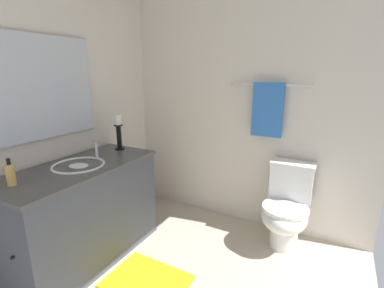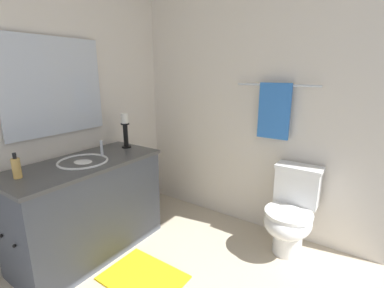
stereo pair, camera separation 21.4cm
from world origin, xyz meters
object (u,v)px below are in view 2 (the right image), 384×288
soap_bottle (16,168)px  towel_near_vanity (274,111)px  sink_basin (84,166)px  towel_bar (277,85)px  candle_holder_tall (125,129)px  toilet (290,214)px  bath_mat (143,278)px  mirror (55,87)px  vanity_cabinet (88,208)px

soap_bottle → towel_near_vanity: size_ratio=0.37×
sink_basin → towel_bar: bearing=45.7°
candle_holder_tall → soap_bottle: (-0.02, -0.97, -0.10)m
toilet → bath_mat: size_ratio=1.25×
sink_basin → soap_bottle: (-0.06, -0.47, 0.11)m
mirror → towel_bar: bearing=39.5°
candle_holder_tall → bath_mat: size_ratio=0.55×
toilet → candle_holder_tall: bearing=-162.7°
soap_bottle → bath_mat: bearing=34.2°
soap_bottle → towel_near_vanity: towel_near_vanity is taller
soap_bottle → toilet: bearing=43.8°
bath_mat → vanity_cabinet: bearing=-180.0°
vanity_cabinet → bath_mat: size_ratio=2.08×
sink_basin → soap_bottle: bearing=-97.3°
candle_holder_tall → mirror: bearing=-115.3°
mirror → soap_bottle: size_ratio=4.73×
toilet → bath_mat: bearing=-129.9°
sink_basin → towel_near_vanity: bearing=45.3°
vanity_cabinet → towel_bar: (1.16, 1.19, 1.01)m
vanity_cabinet → sink_basin: bearing=90.0°
mirror → soap_bottle: 0.73m
vanity_cabinet → soap_bottle: (-0.06, -0.46, 0.48)m
candle_holder_tall → vanity_cabinet: bearing=-85.3°
towel_bar → mirror: bearing=-140.5°
soap_bottle → mirror: bearing=115.4°
towel_near_vanity → bath_mat: (-0.53, -1.17, -1.19)m
sink_basin → towel_bar: towel_bar is taller
towel_bar → bath_mat: bearing=-114.2°
towel_bar → bath_mat: (-0.53, -1.19, -1.41)m
candle_holder_tall → towel_bar: size_ratio=0.45×
toilet → towel_near_vanity: 0.90m
sink_basin → bath_mat: sink_basin is taller
candle_holder_tall → toilet: candle_holder_tall is taller
towel_bar → towel_near_vanity: (0.00, -0.02, -0.23)m
mirror → candle_holder_tall: size_ratio=2.57×
soap_bottle → towel_bar: towel_bar is taller
sink_basin → mirror: 0.69m
vanity_cabinet → bath_mat: (0.62, 0.00, -0.40)m
mirror → towel_near_vanity: bearing=39.1°
soap_bottle → vanity_cabinet: bearing=82.7°
sink_basin → candle_holder_tall: candle_holder_tall is taller
bath_mat → candle_holder_tall: bearing=142.9°
sink_basin → mirror: bearing=-179.8°
vanity_cabinet → sink_basin: sink_basin is taller
candle_holder_tall → towel_near_vanity: 1.38m
mirror → towel_near_vanity: size_ratio=1.73×
mirror → towel_bar: size_ratio=1.16×
vanity_cabinet → mirror: bearing=180.0°
candle_holder_tall → towel_bar: bearing=29.6°
candle_holder_tall → bath_mat: bearing=-37.1°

